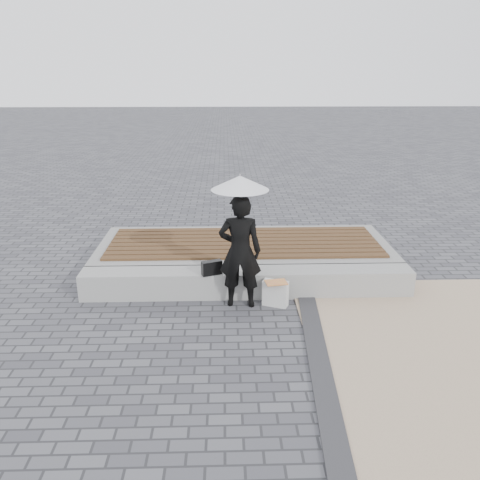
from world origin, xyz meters
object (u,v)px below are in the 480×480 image
Objects in this scene: parasol at (240,183)px; canvas_tote at (275,293)px; woman at (240,251)px; handbag at (212,268)px; seating_ledge at (247,282)px.

canvas_tote is at bearing -4.20° from parasol.
parasol reaches higher than woman.
parasol is at bearing -47.00° from handbag.
handbag is at bearing -171.25° from canvas_tote.
handbag is (-0.41, 0.19, -0.32)m from woman.
seating_ledge is 4.95× the size of parasol.
seating_ledge is 13.14× the size of canvas_tote.
woman is 0.82m from canvas_tote.
seating_ledge is 3.01× the size of woman.
handbag is 0.79× the size of canvas_tote.
parasol is (0.00, 0.00, 0.99)m from woman.
seating_ledge is 0.56m from canvas_tote.
canvas_tote is at bearing -179.84° from woman.
canvas_tote is (0.92, -0.23, -0.32)m from handbag.
woman is 0.56m from handbag.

